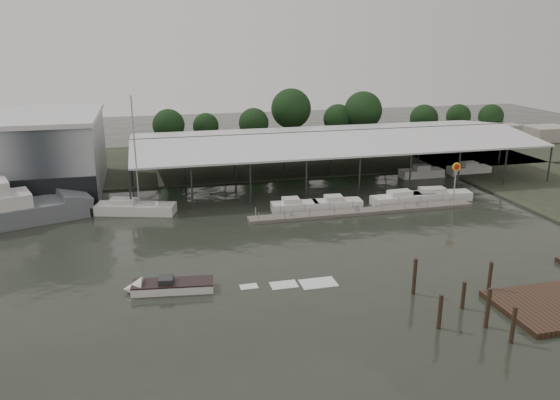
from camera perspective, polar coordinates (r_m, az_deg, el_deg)
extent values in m
plane|color=#242921|center=(53.11, -2.34, -5.88)|extent=(200.00, 200.00, 0.00)
cube|color=#383E2F|center=(92.81, -7.59, 4.05)|extent=(140.00, 30.00, 0.30)
cube|color=#989CA2|center=(81.64, -26.66, 4.13)|extent=(24.00, 20.00, 10.00)
cube|color=silver|center=(80.81, -27.14, 7.72)|extent=(24.50, 20.50, 0.60)
cube|color=#2B2D30|center=(81.71, 5.41, 7.13)|extent=(58.00, 0.40, 0.30)
cylinder|color=#2B2D30|center=(66.97, -15.38, 0.88)|extent=(0.24, 0.24, 5.50)
cylinder|color=#2B2D30|center=(87.02, 26.34, 3.35)|extent=(0.24, 0.24, 5.50)
cylinder|color=#2B2D30|center=(89.34, -15.16, 4.84)|extent=(0.24, 0.24, 5.50)
cylinder|color=#2B2D30|center=(105.21, 18.42, 6.33)|extent=(0.24, 0.24, 5.50)
cube|color=#67625A|center=(66.23, 8.69, -1.18)|extent=(28.00, 2.00, 0.40)
cylinder|color=#999B9E|center=(61.55, -2.23, -1.82)|extent=(0.10, 0.10, 1.20)
cylinder|color=#999B9E|center=(72.64, 17.97, 0.29)|extent=(0.10, 0.10, 1.20)
cube|color=#999B9E|center=(65.71, 7.91, -0.83)|extent=(0.30, 0.30, 0.70)
cylinder|color=#999B9E|center=(70.95, 17.78, 1.35)|extent=(0.16, 0.16, 5.00)
cylinder|color=yellow|center=(70.35, 17.96, 3.31)|extent=(1.10, 0.12, 1.10)
cylinder|color=red|center=(70.29, 17.99, 3.30)|extent=(0.70, 0.05, 0.70)
cube|color=#9D968A|center=(114.77, 20.78, 6.54)|extent=(10.00, 8.00, 4.00)
cube|color=#9D968A|center=(121.88, 26.11, 6.22)|extent=(8.00, 6.00, 3.00)
cube|color=slate|center=(68.61, -27.07, -1.65)|extent=(18.74, 10.89, 2.40)
cube|color=slate|center=(69.45, -20.72, 0.21)|extent=(4.89, 5.81, 1.85)
cube|color=white|center=(67.42, -14.83, -0.97)|extent=(9.71, 5.17, 1.40)
cube|color=silver|center=(67.62, -16.09, -0.22)|extent=(3.38, 2.58, 0.80)
cylinder|color=#999B9E|center=(65.53, -14.90, 4.88)|extent=(0.16, 0.16, 12.97)
cylinder|color=#999B9E|center=(67.39, -15.90, 0.18)|extent=(3.39, 1.12, 0.12)
cube|color=white|center=(47.03, -11.11, -8.89)|extent=(6.89, 2.83, 0.90)
cone|color=white|center=(47.43, -15.11, -8.95)|extent=(1.84, 2.19, 2.00)
cube|color=black|center=(46.86, -11.14, -8.45)|extent=(6.90, 2.89, 0.12)
cube|color=#2B2D30|center=(46.81, -11.82, -8.18)|extent=(1.37, 1.54, 0.50)
cube|color=silver|center=(47.05, -3.27, -9.01)|extent=(2.30, 1.50, 0.04)
cube|color=silver|center=(47.28, 0.40, -8.84)|extent=(3.10, 2.00, 0.04)
cube|color=silver|center=(47.70, 4.02, -8.64)|extent=(3.90, 2.50, 0.04)
cube|color=white|center=(66.28, 1.54, -0.70)|extent=(5.78, 2.50, 1.10)
cube|color=silver|center=(65.92, 1.13, -0.07)|extent=(2.07, 1.71, 0.70)
cube|color=white|center=(67.56, 5.99, -0.45)|extent=(6.16, 2.66, 1.10)
cube|color=silver|center=(67.16, 5.61, 0.17)|extent=(2.22, 1.76, 0.70)
cube|color=white|center=(71.03, 12.73, 0.09)|extent=(8.55, 2.73, 1.10)
cube|color=silver|center=(70.59, 12.41, 0.69)|extent=(3.05, 1.79, 0.70)
cube|color=white|center=(73.44, 15.90, 0.41)|extent=(9.47, 3.29, 1.10)
cube|color=silver|center=(72.98, 15.61, 0.98)|extent=(3.41, 1.98, 0.70)
cylinder|color=#36261B|center=(45.47, 18.57, -9.76)|extent=(0.32, 0.32, 2.88)
cylinder|color=#36261B|center=(43.17, 20.86, -10.87)|extent=(0.32, 0.32, 3.72)
cylinder|color=#36261B|center=(42.04, 16.34, -11.51)|extent=(0.32, 0.32, 3.29)
cylinder|color=#36261B|center=(46.55, 13.85, -8.10)|extent=(0.32, 0.32, 3.75)
cylinder|color=#36261B|center=(48.56, 21.04, -7.92)|extent=(0.32, 0.32, 3.41)
cylinder|color=#36261B|center=(41.92, 23.13, -12.29)|extent=(0.32, 0.32, 3.36)
cylinder|color=black|center=(97.66, -11.44, 5.63)|extent=(0.50, 0.50, 3.95)
sphere|color=#1A3415|center=(97.04, -11.57, 7.68)|extent=(5.53, 5.53, 5.53)
cylinder|color=black|center=(100.76, -7.69, 5.98)|extent=(0.50, 0.50, 3.35)
sphere|color=#1A3415|center=(100.24, -7.76, 7.68)|extent=(4.69, 4.69, 4.69)
cylinder|color=black|center=(99.00, -2.74, 6.06)|extent=(0.50, 0.50, 3.84)
sphere|color=#1A3415|center=(98.41, -2.77, 8.04)|extent=(5.37, 5.37, 5.37)
cylinder|color=black|center=(102.95, 1.15, 6.91)|extent=(0.50, 0.50, 5.28)
sphere|color=#1A3415|center=(102.23, 1.16, 9.53)|extent=(7.39, 7.39, 7.39)
cylinder|color=black|center=(103.95, 6.02, 6.53)|extent=(0.50, 0.50, 3.90)
sphere|color=#1A3415|center=(103.37, 6.08, 8.44)|extent=(5.46, 5.46, 5.46)
cylinder|color=black|center=(104.16, 8.56, 6.77)|extent=(0.50, 0.50, 5.03)
sphere|color=#1A3415|center=(103.47, 8.67, 9.24)|extent=(7.04, 7.04, 7.04)
cylinder|color=black|center=(108.46, 14.68, 6.47)|extent=(0.50, 0.50, 3.77)
sphere|color=#1A3415|center=(107.93, 14.81, 8.24)|extent=(5.27, 5.27, 5.27)
cylinder|color=black|center=(116.55, 18.01, 6.82)|extent=(0.50, 0.50, 3.45)
sphere|color=#1A3415|center=(116.08, 18.15, 8.32)|extent=(4.84, 4.84, 4.84)
cylinder|color=black|center=(117.88, 21.01, 6.64)|extent=(0.50, 0.50, 3.49)
sphere|color=#1A3415|center=(117.42, 21.17, 8.14)|extent=(4.89, 4.89, 4.89)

